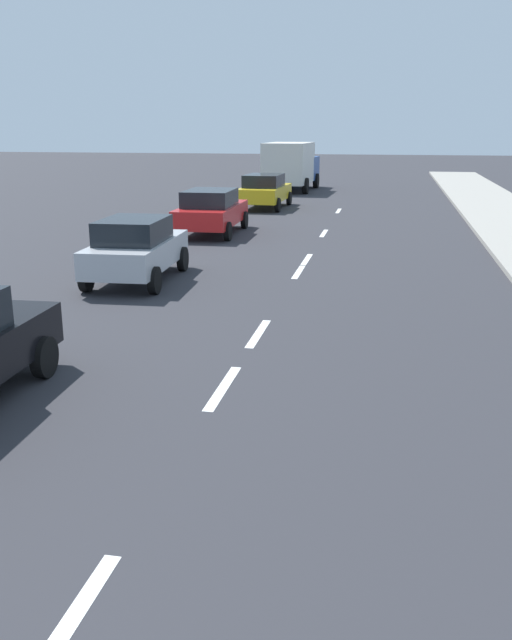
{
  "coord_description": "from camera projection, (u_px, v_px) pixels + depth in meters",
  "views": [
    {
      "loc": [
        2.27,
        3.32,
        3.71
      ],
      "look_at": [
        0.52,
        12.33,
        1.1
      ],
      "focal_mm": 38.34,
      "sensor_mm": 36.0,
      "label": 1
    }
  ],
  "objects": [
    {
      "name": "lane_stripe_6",
      "position": [
        307.0,
        260.0,
        19.7
      ],
      "size": [
        0.16,
        1.8,
        0.01
      ],
      "primitive_type": "cube",
      "color": "white",
      "rests_on": "ground"
    },
    {
      "name": "parked_car_yellow",
      "position": [
        265.0,
        190.0,
        31.91
      ],
      "size": [
        2.09,
        4.37,
        1.57
      ],
      "rotation": [
        0.0,
        0.0,
        -0.03
      ],
      "color": "gold",
      "rests_on": "ground"
    },
    {
      "name": "lane_stripe_4",
      "position": [
        258.0,
        333.0,
        12.68
      ],
      "size": [
        0.16,
        1.8,
        0.01
      ],
      "primitive_type": "cube",
      "color": "white",
      "rests_on": "ground"
    },
    {
      "name": "parked_car_red",
      "position": [
        211.0,
        210.0,
        24.21
      ],
      "size": [
        2.06,
        4.36,
        1.57
      ],
      "rotation": [
        0.0,
        0.0,
        0.02
      ],
      "color": "red",
      "rests_on": "ground"
    },
    {
      "name": "lane_stripe_8",
      "position": [
        338.0,
        211.0,
        31.07
      ],
      "size": [
        0.16,
        1.8,
        0.01
      ],
      "primitive_type": "cube",
      "color": "white",
      "rests_on": "ground"
    },
    {
      "name": "lane_stripe_3",
      "position": [
        223.0,
        388.0,
        10.05
      ],
      "size": [
        0.16,
        1.8,
        0.01
      ],
      "primitive_type": "cube",
      "color": "white",
      "rests_on": "ground"
    },
    {
      "name": "parked_car_silver",
      "position": [
        136.0,
        248.0,
        16.77
      ],
      "size": [
        1.98,
        3.97,
        1.57
      ],
      "rotation": [
        0.0,
        0.0,
        0.05
      ],
      "color": "#B7BABF",
      "rests_on": "ground"
    },
    {
      "name": "lane_stripe_2",
      "position": [
        68.0,
        625.0,
        5.26
      ],
      "size": [
        0.16,
        1.8,
        0.01
      ],
      "primitive_type": "cube",
      "color": "white",
      "rests_on": "ground"
    },
    {
      "name": "ground_plane",
      "position": [
        294.0,
        279.0,
        17.18
      ],
      "size": [
        160.0,
        160.0,
        0.0
      ],
      "primitive_type": "plane",
      "color": "#2D2D33"
    },
    {
      "name": "lane_stripe_5",
      "position": [
        299.0,
        272.0,
        18.05
      ],
      "size": [
        0.16,
        1.8,
        0.01
      ],
      "primitive_type": "cube",
      "color": "white",
      "rests_on": "ground"
    },
    {
      "name": "delivery_truck",
      "position": [
        291.0,
        165.0,
        40.47
      ],
      "size": [
        2.9,
        6.35,
        2.8
      ],
      "rotation": [
        0.0,
        0.0,
        -0.05
      ],
      "color": "#23478C",
      "rests_on": "ground"
    },
    {
      "name": "lane_stripe_7",
      "position": [
        324.0,
        233.0,
        24.55
      ],
      "size": [
        0.16,
        1.8,
        0.01
      ],
      "primitive_type": "cube",
      "color": "white",
      "rests_on": "ground"
    }
  ]
}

